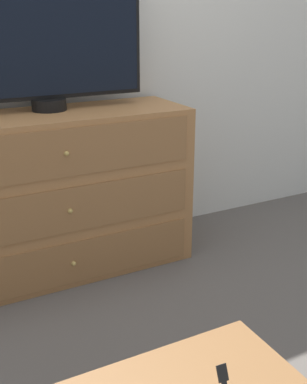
# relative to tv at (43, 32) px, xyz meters

# --- Properties ---
(ground_plane) EXTENTS (12.00, 12.00, 0.00)m
(ground_plane) POSITION_rel_tv_xyz_m (0.01, 0.18, -1.21)
(ground_plane) COLOR #56514C
(wall_back) EXTENTS (12.00, 0.05, 2.60)m
(wall_back) POSITION_rel_tv_xyz_m (0.01, 0.20, 0.09)
(wall_back) COLOR silver
(wall_back) RESTS_ON ground_plane
(dresser) EXTENTS (1.38, 0.48, 0.84)m
(dresser) POSITION_rel_tv_xyz_m (-0.02, -0.08, -0.79)
(dresser) COLOR #9E6B3D
(dresser) RESTS_ON ground_plane
(tv) EXTENTS (0.99, 0.17, 0.71)m
(tv) POSITION_rel_tv_xyz_m (0.00, 0.00, 0.00)
(tv) COLOR black
(tv) RESTS_ON dresser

